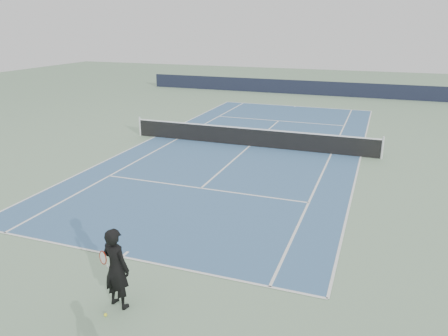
% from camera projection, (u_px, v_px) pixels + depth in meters
% --- Properties ---
extents(ground, '(80.00, 80.00, 0.00)m').
position_uv_depth(ground, '(250.00, 146.00, 22.40)').
color(ground, gray).
extents(court_surface, '(10.97, 23.77, 0.01)m').
position_uv_depth(court_surface, '(250.00, 146.00, 22.40)').
color(court_surface, '#3B628C').
rests_on(court_surface, ground).
extents(tennis_net, '(12.90, 0.10, 1.07)m').
position_uv_depth(tennis_net, '(250.00, 137.00, 22.24)').
color(tennis_net, silver).
rests_on(tennis_net, ground).
extents(windscreen_far, '(30.00, 0.25, 1.20)m').
position_uv_depth(windscreen_far, '(309.00, 88.00, 38.13)').
color(windscreen_far, black).
rests_on(windscreen_far, ground).
extents(tennis_player, '(0.86, 0.65, 1.90)m').
position_uv_depth(tennis_player, '(116.00, 268.00, 9.52)').
color(tennis_player, black).
rests_on(tennis_player, ground).
extents(tennis_ball, '(0.07, 0.07, 0.07)m').
position_uv_depth(tennis_ball, '(106.00, 315.00, 9.44)').
color(tennis_ball, yellow).
rests_on(tennis_ball, ground).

